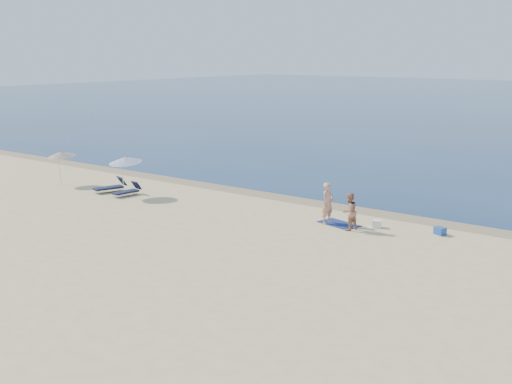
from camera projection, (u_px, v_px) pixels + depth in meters
wet_sand_strip at (306, 201)px, 34.29m from camera, size 240.00×1.60×0.00m
person_left at (328, 203)px, 29.62m from camera, size 0.57×0.77×1.94m
person_right at (349, 212)px, 28.59m from camera, size 0.84×0.96×1.70m
beach_towel at (339, 224)px, 29.73m from camera, size 2.11×1.50×0.03m
white_bag at (377, 224)px, 29.17m from camera, size 0.48×0.45×0.33m
blue_cooler at (440, 231)px, 28.00m from camera, size 0.57×0.50×0.34m
umbrella_near at (125, 160)px, 35.08m from camera, size 1.87×1.89×2.35m
umbrella_far at (61, 154)px, 38.26m from camera, size 1.99×2.00×2.15m
lounger_left at (111, 187)px, 36.58m from camera, size 1.14×1.97×0.83m
lounger_right at (128, 191)px, 35.62m from camera, size 0.74×1.73×0.74m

